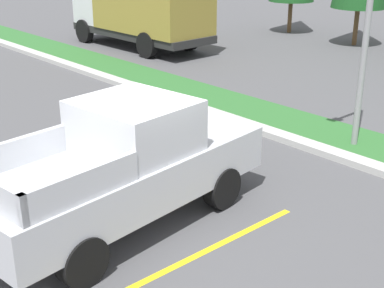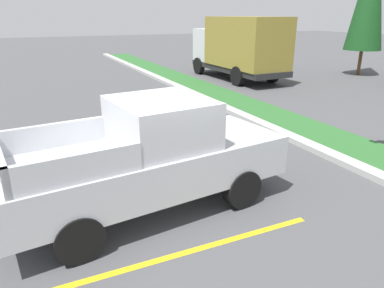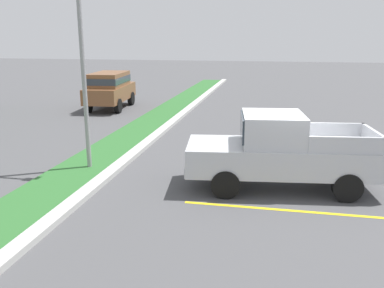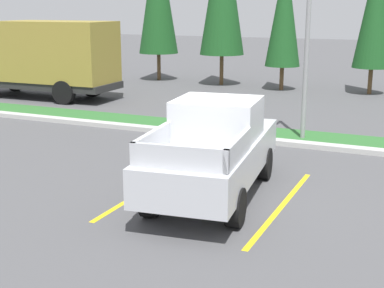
# 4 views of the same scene
# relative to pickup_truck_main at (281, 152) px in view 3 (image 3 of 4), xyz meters

# --- Properties ---
(ground_plane) EXTENTS (120.00, 120.00, 0.00)m
(ground_plane) POSITION_rel_pickup_truck_main_xyz_m (0.04, 0.05, -1.04)
(ground_plane) COLOR #4C4C4F
(parking_line_near) EXTENTS (0.12, 4.80, 0.01)m
(parking_line_near) POSITION_rel_pickup_truck_main_xyz_m (-1.54, -0.05, -1.04)
(parking_line_near) COLOR yellow
(parking_line_near) RESTS_ON ground
(parking_line_far) EXTENTS (0.12, 4.80, 0.01)m
(parking_line_far) POSITION_rel_pickup_truck_main_xyz_m (1.56, -0.05, -1.04)
(parking_line_far) COLOR yellow
(parking_line_far) RESTS_ON ground
(curb_strip) EXTENTS (56.00, 0.40, 0.15)m
(curb_strip) POSITION_rel_pickup_truck_main_xyz_m (0.04, 5.05, -0.97)
(curb_strip) COLOR #B2B2AD
(curb_strip) RESTS_ON ground
(grass_median) EXTENTS (56.00, 1.80, 0.06)m
(grass_median) POSITION_rel_pickup_truck_main_xyz_m (0.04, 6.15, -1.01)
(grass_median) COLOR #2D662D
(grass_median) RESTS_ON ground
(pickup_truck_main) EXTENTS (2.52, 5.42, 2.10)m
(pickup_truck_main) POSITION_rel_pickup_truck_main_xyz_m (0.00, 0.00, 0.00)
(pickup_truck_main) COLOR black
(pickup_truck_main) RESTS_ON ground
(suv_distant) EXTENTS (4.74, 2.26, 2.10)m
(suv_distant) POSITION_rel_pickup_truck_main_xyz_m (11.24, 9.63, 0.20)
(suv_distant) COLOR black
(suv_distant) RESTS_ON ground
(street_light) EXTENTS (0.24, 1.49, 6.10)m
(street_light) POSITION_rel_pickup_truck_main_xyz_m (0.57, 5.78, 2.55)
(street_light) COLOR gray
(street_light) RESTS_ON ground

